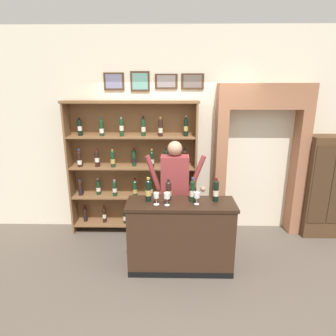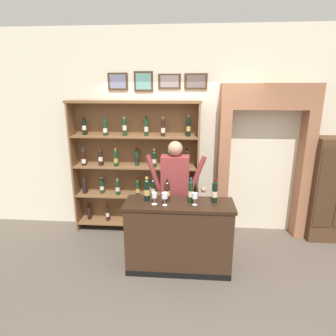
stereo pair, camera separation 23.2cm
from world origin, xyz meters
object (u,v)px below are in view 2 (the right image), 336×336
at_px(wine_glass_left, 165,196).
at_px(wine_glass_right, 154,196).
at_px(wine_shelf, 136,165).
at_px(shopkeeper, 175,185).
at_px(tasting_bottle_super_tuscan, 167,190).
at_px(tasting_bottle_prosecco, 215,191).
at_px(tasting_bottle_brunello, 147,190).
at_px(tasting_bottle_bianco, 191,191).
at_px(tasting_counter, 179,236).
at_px(side_cabinet, 330,189).
at_px(wine_glass_spare, 195,196).

xyz_separation_m(wine_glass_left, wine_glass_right, (-0.14, 0.02, -0.01)).
xyz_separation_m(wine_shelf, shopkeeper, (0.69, -0.62, -0.13)).
height_order(tasting_bottle_super_tuscan, tasting_bottle_prosecco, tasting_bottle_prosecco).
height_order(tasting_bottle_prosecco, wine_glass_right, tasting_bottle_prosecco).
distance_m(wine_shelf, wine_glass_right, 1.25).
height_order(tasting_bottle_brunello, wine_glass_left, tasting_bottle_brunello).
xyz_separation_m(shopkeeper, wine_glass_right, (-0.24, -0.55, 0.04)).
bearing_deg(wine_glass_left, tasting_bottle_brunello, 151.05).
distance_m(tasting_bottle_bianco, wine_glass_left, 0.35).
bearing_deg(wine_glass_right, tasting_bottle_super_tuscan, 44.96).
height_order(tasting_counter, tasting_bottle_bianco, tasting_bottle_bianco).
distance_m(wine_shelf, side_cabinet, 3.17).
relative_size(side_cabinet, shopkeeper, 0.99).
relative_size(tasting_bottle_brunello, tasting_bottle_super_tuscan, 1.12).
relative_size(side_cabinet, tasting_bottle_brunello, 5.17).
height_order(shopkeeper, wine_glass_left, shopkeeper).
height_order(wine_glass_left, wine_glass_right, wine_glass_left).
xyz_separation_m(wine_shelf, tasting_bottle_bianco, (0.92, -1.06, -0.06)).
relative_size(tasting_bottle_prosecco, wine_glass_right, 2.00).
bearing_deg(tasting_bottle_bianco, tasting_counter, -165.94).
bearing_deg(tasting_bottle_brunello, wine_shelf, 108.14).
bearing_deg(side_cabinet, tasting_bottle_prosecco, -152.58).
bearing_deg(wine_glass_left, tasting_counter, 26.73).
height_order(shopkeeper, tasting_bottle_prosecco, shopkeeper).
bearing_deg(tasting_bottle_prosecco, tasting_bottle_brunello, -179.47).
distance_m(wine_glass_left, wine_glass_right, 0.14).
bearing_deg(wine_shelf, tasting_bottle_bianco, -49.00).
xyz_separation_m(wine_shelf, tasting_bottle_super_tuscan, (0.61, -1.01, -0.07)).
relative_size(tasting_bottle_brunello, wine_glass_left, 1.93).
relative_size(side_cabinet, tasting_counter, 1.18).
bearing_deg(wine_shelf, tasting_bottle_super_tuscan, -59.08).
bearing_deg(tasting_counter, shopkeeper, 99.46).
height_order(tasting_bottle_brunello, tasting_bottle_super_tuscan, tasting_bottle_brunello).
bearing_deg(wine_shelf, side_cabinet, -0.70).
xyz_separation_m(shopkeeper, wine_glass_left, (-0.10, -0.57, 0.05)).
bearing_deg(tasting_counter, tasting_bottle_bianco, 14.06).
xyz_separation_m(wine_shelf, tasting_bottle_brunello, (0.34, -1.05, -0.05)).
height_order(tasting_bottle_brunello, tasting_bottle_bianco, tasting_bottle_bianco).
height_order(shopkeeper, tasting_bottle_super_tuscan, shopkeeper).
xyz_separation_m(side_cabinet, tasting_bottle_bianco, (-2.24, -1.02, 0.27)).
bearing_deg(side_cabinet, tasting_counter, -156.15).
xyz_separation_m(shopkeeper, tasting_bottle_bianco, (0.23, -0.44, 0.08)).
bearing_deg(wine_glass_spare, tasting_bottle_super_tuscan, 160.10).
distance_m(wine_shelf, shopkeeper, 0.93).
height_order(wine_glass_right, wine_glass_spare, wine_glass_spare).
bearing_deg(wine_glass_right, shopkeeper, 66.72).
height_order(tasting_bottle_bianco, tasting_bottle_prosecco, tasting_bottle_bianco).
bearing_deg(tasting_bottle_bianco, wine_shelf, 131.00).
height_order(tasting_bottle_brunello, wine_glass_right, tasting_bottle_brunello).
height_order(side_cabinet, wine_glass_spare, side_cabinet).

